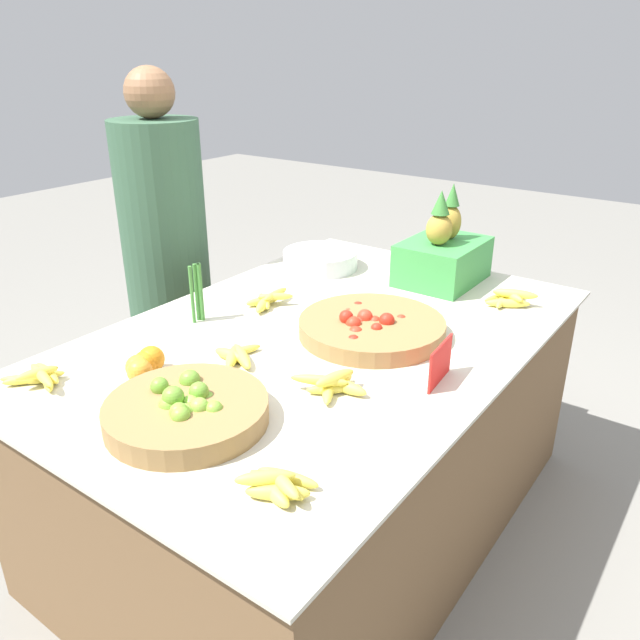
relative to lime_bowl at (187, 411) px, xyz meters
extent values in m
plane|color=gray|center=(0.60, 0.04, -0.76)|extent=(12.00, 12.00, 0.00)
cube|color=brown|center=(0.60, 0.04, -0.40)|extent=(1.74, 1.15, 0.72)
cube|color=beige|center=(0.60, 0.04, -0.04)|extent=(1.81, 1.20, 0.01)
cylinder|color=olive|center=(0.00, 0.00, 0.00)|extent=(0.40, 0.40, 0.06)
sphere|color=#7AB238|center=(0.02, -0.07, 0.02)|extent=(0.04, 0.04, 0.04)
sphere|color=#89BC42|center=(-0.11, -0.01, 0.00)|extent=(0.04, 0.04, 0.04)
sphere|color=#6BA333|center=(-0.02, 0.02, 0.04)|extent=(0.05, 0.05, 0.05)
sphere|color=#6BA333|center=(0.00, 0.10, 0.04)|extent=(0.05, 0.05, 0.05)
sphere|color=#7AB238|center=(0.05, -0.02, 0.01)|extent=(0.05, 0.05, 0.05)
sphere|color=#7AB238|center=(-0.05, -0.04, 0.03)|extent=(0.05, 0.05, 0.05)
sphere|color=#7AB238|center=(-0.03, 0.02, 0.02)|extent=(0.05, 0.05, 0.05)
sphere|color=#6BA333|center=(0.08, 0.07, 0.03)|extent=(0.05, 0.05, 0.05)
sphere|color=#7AB238|center=(-0.05, -0.03, 0.03)|extent=(0.05, 0.05, 0.05)
sphere|color=#6BA333|center=(0.04, 0.00, 0.04)|extent=(0.05, 0.05, 0.05)
sphere|color=#89BC42|center=(-0.03, -0.03, 0.02)|extent=(0.04, 0.04, 0.04)
sphere|color=#7AB238|center=(0.04, -0.09, -0.01)|extent=(0.05, 0.05, 0.05)
sphere|color=#7AB238|center=(-0.01, 0.03, 0.02)|extent=(0.05, 0.05, 0.05)
sphere|color=#6BA333|center=(0.01, -0.09, -0.01)|extent=(0.05, 0.05, 0.05)
sphere|color=#89BC42|center=(0.01, -0.01, 0.01)|extent=(0.05, 0.05, 0.05)
sphere|color=#89BC42|center=(0.00, -0.04, 0.03)|extent=(0.05, 0.05, 0.05)
cylinder|color=olive|center=(0.69, -0.10, -0.01)|extent=(0.46, 0.46, 0.05)
sphere|color=red|center=(0.70, -0.15, 0.03)|extent=(0.05, 0.05, 0.05)
sphere|color=red|center=(0.55, -0.12, 0.01)|extent=(0.04, 0.04, 0.04)
sphere|color=red|center=(0.70, -0.10, 0.01)|extent=(0.05, 0.05, 0.05)
sphere|color=red|center=(0.70, -0.07, 0.01)|extent=(0.05, 0.05, 0.05)
sphere|color=red|center=(0.69, -0.07, 0.02)|extent=(0.05, 0.05, 0.05)
sphere|color=red|center=(0.77, -0.16, 0.01)|extent=(0.04, 0.04, 0.04)
sphere|color=red|center=(0.64, -0.04, 0.04)|extent=(0.04, 0.04, 0.04)
sphere|color=red|center=(0.63, -0.07, 0.02)|extent=(0.05, 0.05, 0.05)
sphere|color=red|center=(0.60, -0.10, 0.01)|extent=(0.05, 0.05, 0.05)
sphere|color=red|center=(0.72, 0.01, 0.00)|extent=(0.05, 0.05, 0.05)
sphere|color=red|center=(0.67, -0.07, 0.01)|extent=(0.04, 0.04, 0.04)
sphere|color=red|center=(0.56, -0.07, -0.01)|extent=(0.04, 0.04, 0.04)
sphere|color=red|center=(0.65, -0.14, 0.02)|extent=(0.04, 0.04, 0.04)
sphere|color=red|center=(0.78, 0.01, 0.00)|extent=(0.05, 0.05, 0.05)
sphere|color=orange|center=(0.12, 0.28, 0.00)|extent=(0.08, 0.08, 0.08)
sphere|color=orange|center=(0.07, 0.28, 0.00)|extent=(0.07, 0.07, 0.07)
sphere|color=orange|center=(0.06, 0.25, 0.00)|extent=(0.07, 0.07, 0.07)
sphere|color=orange|center=(0.10, 0.28, 0.00)|extent=(0.07, 0.07, 0.07)
cylinder|color=silver|center=(1.13, 0.42, 0.00)|extent=(0.31, 0.31, 0.07)
cube|color=red|center=(0.54, -0.41, 0.03)|extent=(0.16, 0.02, 0.12)
cube|color=green|center=(1.28, -0.06, 0.05)|extent=(0.35, 0.27, 0.16)
ellipsoid|color=#B28E38|center=(1.23, -0.06, 0.19)|extent=(0.10, 0.10, 0.12)
cone|color=#387A33|center=(1.23, -0.06, 0.29)|extent=(0.07, 0.07, 0.09)
ellipsoid|color=#B28E38|center=(1.32, -0.06, 0.19)|extent=(0.08, 0.08, 0.13)
cone|color=#387A33|center=(1.32, -0.06, 0.30)|extent=(0.06, 0.06, 0.08)
cylinder|color=#428438|center=(0.43, 0.43, 0.07)|extent=(0.01, 0.01, 0.20)
cylinder|color=#428438|center=(0.45, 0.44, 0.07)|extent=(0.01, 0.01, 0.20)
cylinder|color=#4C8E42|center=(0.46, 0.43, 0.07)|extent=(0.01, 0.01, 0.20)
cylinder|color=#428438|center=(0.46, 0.43, 0.07)|extent=(0.01, 0.01, 0.20)
cylinder|color=#428438|center=(0.46, 0.42, 0.07)|extent=(0.01, 0.01, 0.20)
cylinder|color=#4C8E42|center=(0.47, 0.43, 0.07)|extent=(0.01, 0.01, 0.20)
ellipsoid|color=#EFDB4C|center=(1.21, -0.35, -0.02)|extent=(0.06, 0.12, 0.03)
ellipsoid|color=#EFDB4C|center=(1.23, -0.36, -0.02)|extent=(0.11, 0.08, 0.03)
ellipsoid|color=#EFDB4C|center=(1.17, -0.37, -0.02)|extent=(0.11, 0.15, 0.03)
ellipsoid|color=#EFDB4C|center=(1.19, -0.34, -0.02)|extent=(0.14, 0.05, 0.03)
ellipsoid|color=#EFDB4C|center=(1.22, -0.32, -0.02)|extent=(0.15, 0.09, 0.03)
ellipsoid|color=#EFDB4C|center=(1.20, -0.36, 0.00)|extent=(0.08, 0.12, 0.03)
ellipsoid|color=#EFDB4C|center=(1.20, -0.38, 0.01)|extent=(0.08, 0.16, 0.03)
ellipsoid|color=#EFDB4C|center=(0.66, 0.32, -0.02)|extent=(0.15, 0.09, 0.04)
ellipsoid|color=#EFDB4C|center=(0.68, 0.35, -0.02)|extent=(0.12, 0.08, 0.03)
ellipsoid|color=#EFDB4C|center=(0.68, 0.34, -0.02)|extent=(0.11, 0.13, 0.03)
ellipsoid|color=#EFDB4C|center=(0.70, 0.31, 0.00)|extent=(0.10, 0.11, 0.03)
ellipsoid|color=#EFDB4C|center=(0.72, 0.32, 0.00)|extent=(0.13, 0.04, 0.03)
ellipsoid|color=#EFDB4C|center=(0.32, 0.11, -0.02)|extent=(0.11, 0.15, 0.03)
ellipsoid|color=#EFDB4C|center=(0.30, 0.14, -0.02)|extent=(0.04, 0.12, 0.03)
ellipsoid|color=#EFDB4C|center=(0.35, 0.14, -0.02)|extent=(0.11, 0.06, 0.03)
ellipsoid|color=#EFDB4C|center=(0.30, 0.13, -0.02)|extent=(0.14, 0.11, 0.03)
ellipsoid|color=#EFDB4C|center=(-0.10, 0.44, -0.02)|extent=(0.08, 0.13, 0.03)
ellipsoid|color=#EFDB4C|center=(-0.11, 0.49, -0.02)|extent=(0.15, 0.11, 0.03)
ellipsoid|color=#EFDB4C|center=(-0.08, 0.48, -0.02)|extent=(0.06, 0.15, 0.03)
ellipsoid|color=#EFDB4C|center=(-0.13, 0.50, -0.02)|extent=(0.11, 0.13, 0.03)
ellipsoid|color=#EFDB4C|center=(-0.11, 0.45, 0.00)|extent=(0.06, 0.16, 0.03)
ellipsoid|color=#EFDB4C|center=(-0.11, 0.46, 0.01)|extent=(0.11, 0.06, 0.03)
ellipsoid|color=#EFDB4C|center=(-0.07, -0.34, -0.02)|extent=(0.03, 0.15, 0.03)
ellipsoid|color=#EFDB4C|center=(-0.09, -0.36, -0.02)|extent=(0.10, 0.13, 0.03)
ellipsoid|color=#EFDB4C|center=(-0.09, -0.35, -0.02)|extent=(0.07, 0.12, 0.03)
ellipsoid|color=#EFDB4C|center=(-0.04, -0.34, -0.02)|extent=(0.06, 0.14, 0.03)
ellipsoid|color=#EFDB4C|center=(-0.09, -0.33, 0.01)|extent=(0.11, 0.11, 0.03)
ellipsoid|color=#EFDB4C|center=(-0.08, -0.37, 0.00)|extent=(0.06, 0.11, 0.03)
ellipsoid|color=#EFDB4C|center=(0.34, -0.22, -0.01)|extent=(0.04, 0.15, 0.04)
ellipsoid|color=#EFDB4C|center=(0.31, -0.20, -0.02)|extent=(0.14, 0.10, 0.03)
ellipsoid|color=#EFDB4C|center=(0.31, -0.20, -0.02)|extent=(0.10, 0.10, 0.03)
ellipsoid|color=#EFDB4C|center=(0.35, -0.20, -0.02)|extent=(0.13, 0.05, 0.03)
ellipsoid|color=#EFDB4C|center=(0.31, -0.18, 0.00)|extent=(0.09, 0.15, 0.03)
ellipsoid|color=#EFDB4C|center=(0.33, -0.21, 0.01)|extent=(0.13, 0.07, 0.03)
cylinder|color=#385B42|center=(0.83, 1.02, -0.11)|extent=(0.36, 0.36, 1.31)
sphere|color=#896042|center=(0.83, 1.02, 0.65)|extent=(0.20, 0.20, 0.20)
camera|label=1|loc=(-0.86, -1.03, 0.81)|focal=35.00mm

